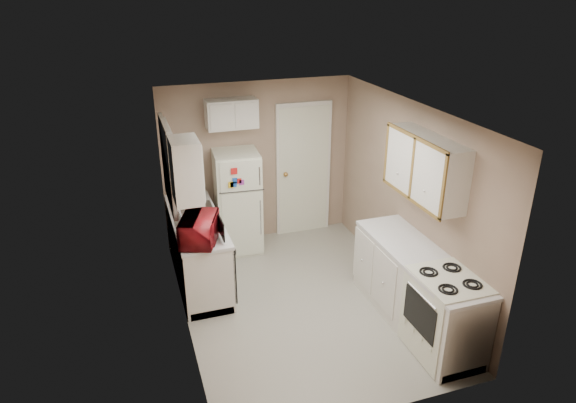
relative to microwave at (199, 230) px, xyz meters
name	(u,v)px	position (x,y,z in m)	size (l,w,h in m)	color
floor	(301,301)	(1.15, -0.26, -1.05)	(3.80, 3.80, 0.00)	#B9B7AA
ceiling	(303,111)	(1.15, -0.26, 1.35)	(3.80, 3.80, 0.00)	white
wall_left	(179,231)	(-0.25, -0.26, 0.15)	(3.80, 3.80, 0.00)	#A08671
wall_right	(408,199)	(2.55, -0.26, 0.15)	(3.80, 3.80, 0.00)	#A08671
wall_back	(258,163)	(1.15, 1.64, 0.15)	(2.80, 2.80, 0.00)	#A08671
wall_front	(379,305)	(1.15, -2.16, 0.15)	(2.80, 2.80, 0.00)	#A08671
left_counter	(198,250)	(0.05, 0.64, -0.60)	(0.60, 1.80, 0.90)	silver
dishwasher	(230,266)	(0.34, 0.04, -0.56)	(0.03, 0.58, 0.72)	black
sink	(194,217)	(0.05, 0.79, -0.19)	(0.54, 0.74, 0.16)	gray
microwave	(199,230)	(0.00, 0.00, 0.00)	(0.31, 0.56, 0.38)	maroon
soap_bottle	(184,193)	(0.00, 1.31, -0.05)	(0.09, 0.09, 0.21)	silver
window_blinds	(169,165)	(-0.21, 0.79, 0.55)	(0.10, 0.98, 1.08)	silver
upper_cabinet_left	(186,170)	(-0.10, -0.04, 0.75)	(0.30, 0.45, 0.70)	silver
refrigerator	(238,202)	(0.75, 1.33, -0.30)	(0.62, 0.60, 1.50)	silver
cabinet_over_fridge	(231,114)	(0.75, 1.49, 0.95)	(0.70, 0.30, 0.40)	silver
interior_door	(303,170)	(1.85, 1.60, -0.03)	(0.86, 0.06, 2.08)	silver
right_counter	(416,289)	(2.25, -1.06, -0.60)	(0.60, 2.00, 0.90)	silver
stove	(444,316)	(2.26, -1.61, -0.60)	(0.61, 0.75, 0.91)	silver
upper_cabinet_right	(425,167)	(2.40, -0.76, 0.75)	(0.30, 1.20, 0.70)	silver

